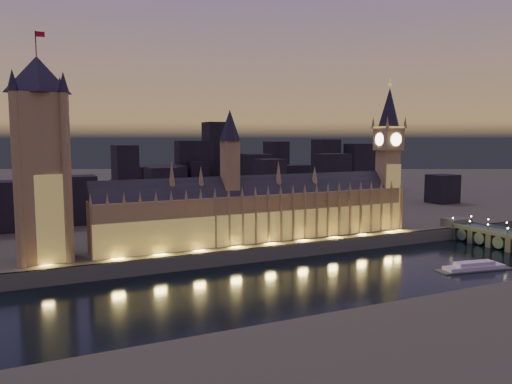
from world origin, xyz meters
name	(u,v)px	position (x,y,z in m)	size (l,w,h in m)	color
ground_plane	(294,280)	(0.00, 0.00, 0.00)	(2000.00, 2000.00, 0.00)	black
north_bank	(115,184)	(0.00, 520.00, 4.00)	(2000.00, 960.00, 8.00)	#41492B
embankment_wall	(259,255)	(0.00, 41.00, 4.00)	(2000.00, 2.50, 8.00)	#425840
palace_of_westminster	(260,210)	(10.60, 61.75, 26.37)	(202.00, 23.95, 78.00)	#9A6F51
victoria_tower	(41,149)	(-110.00, 61.92, 64.05)	(31.68, 31.68, 113.31)	#9A6F51
elizabeth_tower	(388,145)	(108.00, 61.92, 64.62)	(18.00, 18.00, 101.87)	#9A6F51
river_boat	(474,267)	(95.82, -23.79, 1.56)	(42.66, 16.05, 4.50)	#425840
city_backdrop	(199,178)	(34.83, 249.15, 31.41)	(471.28, 215.63, 85.46)	black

